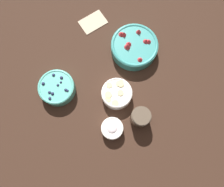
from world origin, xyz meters
TOP-DOWN VIEW (x-y plane):
  - ground_plane at (0.00, 0.00)m, footprint 4.00×4.00m
  - bowl_strawberries at (0.19, -0.02)m, footprint 0.22×0.22m
  - bowl_blueberries at (-0.18, 0.18)m, footprint 0.16×0.16m
  - bowl_bananas at (-0.05, -0.07)m, footprint 0.14×0.14m
  - bowl_cream at (-0.20, -0.13)m, footprint 0.10×0.10m
  - jar_chocolate at (-0.09, -0.21)m, footprint 0.09×0.09m
  - napkin at (0.21, 0.24)m, footprint 0.16×0.14m

SIDE VIEW (x-z plane):
  - ground_plane at x=0.00m, z-range 0.00..0.00m
  - napkin at x=0.21m, z-range 0.00..0.01m
  - bowl_cream at x=-0.20m, z-range 0.00..0.06m
  - bowl_bananas at x=-0.05m, z-range 0.00..0.06m
  - bowl_blueberries at x=-0.18m, z-range 0.00..0.06m
  - bowl_strawberries at x=0.19m, z-range 0.00..0.08m
  - jar_chocolate at x=-0.09m, z-range 0.00..0.09m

